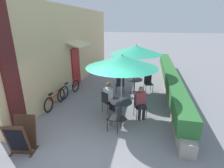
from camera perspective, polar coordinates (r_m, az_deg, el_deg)
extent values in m
plane|color=gray|center=(5.21, -9.39, -21.91)|extent=(120.00, 120.00, 0.00)
cube|color=#D6B784|center=(10.42, -11.63, 11.91)|extent=(0.24, 11.78, 4.20)
cube|color=#4C1919|center=(5.90, -30.41, 3.87)|extent=(0.12, 0.56, 4.20)
cube|color=maroon|center=(10.02, -11.69, 5.47)|extent=(0.08, 0.96, 2.10)
cube|color=beige|center=(9.67, -10.50, 12.90)|extent=(0.78, 1.80, 0.30)
cube|color=gray|center=(9.98, 18.14, -0.12)|extent=(0.44, 10.78, 0.45)
cube|color=#2D6B33|center=(9.83, 18.45, 2.65)|extent=(0.60, 10.24, 0.56)
cylinder|color=#28282D|center=(6.67, 2.88, -11.21)|extent=(0.44, 0.44, 0.02)
cylinder|color=#28282D|center=(6.50, 2.94, -8.58)|extent=(0.06, 0.06, 0.70)
cylinder|color=#28282D|center=(6.35, 2.99, -5.81)|extent=(0.80, 0.80, 0.02)
cylinder|color=#B7B7BC|center=(6.16, 3.07, -1.90)|extent=(0.04, 0.04, 2.35)
cone|color=#2DAD84|center=(5.86, 3.25, 7.43)|extent=(2.44, 2.44, 0.40)
sphere|color=#B7B7BC|center=(5.82, 3.29, 9.46)|extent=(0.07, 0.07, 0.07)
cube|color=#232328|center=(6.65, 9.22, -7.30)|extent=(0.52, 0.52, 0.04)
cube|color=#232328|center=(6.71, 8.82, -5.00)|extent=(0.36, 0.17, 0.42)
cylinder|color=#232328|center=(6.55, 8.10, -9.90)|extent=(0.02, 0.02, 0.45)
cylinder|color=#232328|center=(6.66, 11.10, -9.56)|extent=(0.02, 0.02, 0.45)
cylinder|color=#232328|center=(6.85, 7.20, -8.45)|extent=(0.02, 0.02, 0.45)
cylinder|color=#232328|center=(6.95, 10.07, -8.15)|extent=(0.02, 0.02, 0.45)
cylinder|color=#23232D|center=(6.57, 8.95, -9.73)|extent=(0.11, 0.11, 0.47)
cylinder|color=#23232D|center=(6.62, 10.28, -9.58)|extent=(0.11, 0.11, 0.47)
cube|color=#23232D|center=(6.53, 9.51, -7.02)|extent=(0.41, 0.45, 0.12)
cube|color=#AD424C|center=(6.52, 9.33, -4.63)|extent=(0.40, 0.33, 0.50)
sphere|color=#A87556|center=(6.36, 9.56, -1.67)|extent=(0.20, 0.20, 0.20)
cube|color=#232328|center=(6.96, -1.17, -5.72)|extent=(0.56, 0.56, 0.04)
cube|color=#232328|center=(6.77, -2.41, -4.54)|extent=(0.32, 0.26, 0.42)
cylinder|color=#232328|center=(7.04, 0.92, -7.46)|extent=(0.02, 0.02, 0.45)
cylinder|color=#232328|center=(7.29, -0.93, -6.47)|extent=(0.02, 0.02, 0.45)
cylinder|color=#232328|center=(6.84, -1.40, -8.34)|extent=(0.02, 0.02, 0.45)
cylinder|color=#232328|center=(7.09, -3.21, -7.28)|extent=(0.02, 0.02, 0.45)
cylinder|color=#23232D|center=(7.10, 0.40, -7.11)|extent=(0.11, 0.11, 0.47)
cylinder|color=#23232D|center=(7.21, -0.43, -6.67)|extent=(0.11, 0.11, 0.47)
cube|color=#23232D|center=(6.98, -0.59, -4.93)|extent=(0.46, 0.47, 0.12)
cube|color=white|center=(6.82, -1.32, -3.26)|extent=(0.40, 0.38, 0.50)
sphere|color=brown|center=(6.69, -1.21, -0.30)|extent=(0.20, 0.20, 0.20)
cube|color=#232328|center=(5.85, 0.72, -11.02)|extent=(0.45, 0.45, 0.04)
cube|color=#232328|center=(5.69, 2.51, -9.52)|extent=(0.08, 0.38, 0.42)
cylinder|color=#232328|center=(6.16, -0.32, -11.72)|extent=(0.02, 0.02, 0.45)
cylinder|color=#232328|center=(5.88, -1.59, -13.43)|extent=(0.02, 0.02, 0.45)
cylinder|color=#232328|center=(6.06, 2.94, -12.33)|extent=(0.02, 0.02, 0.45)
cylinder|color=#232328|center=(5.77, 1.82, -14.11)|extent=(0.02, 0.02, 0.45)
cylinder|color=#28282D|center=(9.04, 7.18, -2.76)|extent=(0.44, 0.44, 0.02)
cylinder|color=#28282D|center=(8.91, 7.28, -0.68)|extent=(0.06, 0.06, 0.70)
cylinder|color=#28282D|center=(8.80, 7.37, 1.44)|extent=(0.80, 0.80, 0.02)
cylinder|color=#B7B7BC|center=(8.67, 7.50, 4.36)|extent=(0.04, 0.04, 2.35)
cone|color=#2DAD84|center=(8.46, 7.81, 11.05)|extent=(2.44, 2.44, 0.40)
sphere|color=#B7B7BC|center=(8.43, 7.88, 12.47)|extent=(0.07, 0.07, 0.07)
cube|color=#232328|center=(8.76, 2.58, -0.29)|extent=(0.50, 0.50, 0.04)
cube|color=#232328|center=(8.51, 2.77, 0.61)|extent=(0.37, 0.14, 0.42)
cylinder|color=#232328|center=(9.03, 3.54, -1.21)|extent=(0.02, 0.02, 0.45)
cylinder|color=#232328|center=(8.98, 1.27, -1.29)|extent=(0.02, 0.02, 0.45)
cylinder|color=#232328|center=(8.69, 3.89, -2.05)|extent=(0.02, 0.02, 0.45)
cylinder|color=#232328|center=(8.65, 1.53, -2.14)|extent=(0.02, 0.02, 0.45)
cube|color=#232328|center=(9.07, 11.86, 0.00)|extent=(0.50, 0.50, 0.04)
cube|color=#232328|center=(9.17, 11.62, 1.63)|extent=(0.37, 0.14, 0.42)
cylinder|color=#232328|center=(8.93, 10.98, -1.78)|extent=(0.02, 0.02, 0.45)
cylinder|color=#232328|center=(9.04, 13.17, -1.69)|extent=(0.02, 0.02, 0.45)
cylinder|color=#232328|center=(9.26, 10.38, -0.97)|extent=(0.02, 0.02, 0.45)
cylinder|color=#232328|center=(9.36, 12.51, -0.89)|extent=(0.02, 0.02, 0.45)
cylinder|color=#232328|center=(8.88, 6.98, 2.03)|extent=(0.07, 0.07, 0.09)
torus|color=black|center=(8.22, -16.27, -3.51)|extent=(0.07, 0.62, 0.62)
torus|color=black|center=(7.45, -19.98, -6.40)|extent=(0.07, 0.62, 0.62)
cylinder|color=#B21E1E|center=(7.76, -18.16, -3.74)|extent=(0.06, 0.78, 0.04)
cylinder|color=#B21E1E|center=(7.69, -18.70, -5.30)|extent=(0.05, 0.57, 0.38)
cylinder|color=#B21E1E|center=(7.51, -19.30, -3.88)|extent=(0.04, 0.04, 0.22)
cube|color=black|center=(7.47, -19.39, -3.11)|extent=(0.10, 0.22, 0.05)
cylinder|color=#B21E1E|center=(8.07, -16.63, -1.48)|extent=(0.04, 0.46, 0.03)
torus|color=black|center=(9.20, -11.77, -0.56)|extent=(0.16, 0.64, 0.64)
torus|color=black|center=(8.43, -15.35, -2.76)|extent=(0.16, 0.64, 0.64)
cylinder|color=#236BA8|center=(8.75, -13.58, -0.54)|extent=(0.16, 0.78, 0.04)
cylinder|color=#236BA8|center=(8.67, -14.13, -1.90)|extent=(0.13, 0.57, 0.38)
cylinder|color=#236BA8|center=(8.51, -14.65, -0.53)|extent=(0.04, 0.04, 0.22)
cube|color=black|center=(8.47, -14.71, 0.19)|extent=(0.13, 0.23, 0.05)
cylinder|color=#236BA8|center=(9.06, -12.05, 1.35)|extent=(0.10, 0.46, 0.03)
cube|color=#422819|center=(5.67, -26.43, -13.76)|extent=(0.64, 0.31, 1.00)
cube|color=black|center=(5.67, -26.36, -13.48)|extent=(0.52, 0.23, 0.76)
cube|color=#422819|center=(5.39, -28.57, -15.95)|extent=(0.64, 0.31, 1.00)
cube|color=black|center=(5.37, -28.72, -15.89)|extent=(0.52, 0.23, 0.76)
cube|color=#422819|center=(5.68, -24.05, -19.42)|extent=(0.12, 0.48, 0.02)
cube|color=#422819|center=(5.95, -29.16, -18.37)|extent=(0.12, 0.48, 0.02)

